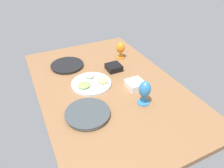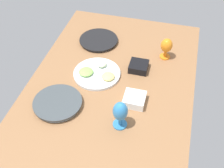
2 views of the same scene
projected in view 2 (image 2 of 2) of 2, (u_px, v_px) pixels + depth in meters
The scene contains 8 objects.
ground_plane at pixel (111, 86), 185.57cm from camera, with size 160.00×104.00×4.00cm, color #8C603D.
dinner_plate_left at pixel (58, 103), 170.49cm from camera, with size 29.07×29.07×3.17cm.
dinner_plate_right at pixel (99, 40), 215.54cm from camera, with size 28.60×28.60×2.42cm.
fruit_platter at pixel (97, 73), 189.61cm from camera, with size 30.93×30.93×5.20cm.
hurricane_glass_blue at pixel (120, 112), 153.60cm from camera, with size 8.24×8.24×17.80cm.
hurricane_glass_orange at pixel (166, 46), 196.98cm from camera, with size 8.10×8.10×15.35cm.
square_bowl_black at pixel (139, 66), 192.50cm from camera, with size 12.21×12.21×4.93cm.
square_bowl_white at pixel (134, 99), 171.14cm from camera, with size 12.62×12.62×5.23cm.
Camera 2 is at (-126.36, -34.03, 129.58)cm, focal length 46.31 mm.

